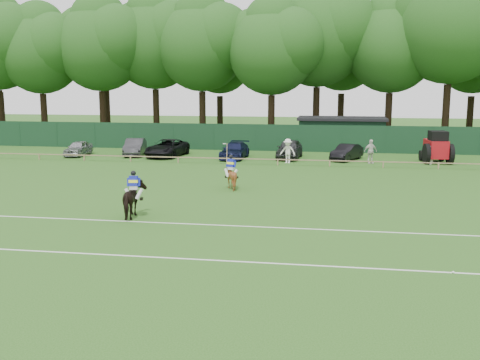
% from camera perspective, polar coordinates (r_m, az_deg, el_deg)
% --- Properties ---
extents(ground, '(160.00, 160.00, 0.00)m').
position_cam_1_polar(ground, '(26.43, -2.13, -4.07)').
color(ground, '#1E4C14').
rests_on(ground, ground).
extents(horse_dark, '(1.24, 2.16, 1.72)m').
position_cam_1_polar(horse_dark, '(27.18, -10.70, -1.99)').
color(horse_dark, black).
rests_on(horse_dark, ground).
extents(horse_chestnut, '(1.53, 1.63, 1.49)m').
position_cam_1_polar(horse_chestnut, '(33.88, -0.92, 0.33)').
color(horse_chestnut, brown).
rests_on(horse_chestnut, ground).
extents(sedan_silver, '(1.71, 3.89, 1.30)m').
position_cam_1_polar(sedan_silver, '(51.34, -16.10, 3.11)').
color(sedan_silver, '#9A9B9F').
rests_on(sedan_silver, ground).
extents(sedan_grey, '(2.41, 4.67, 1.47)m').
position_cam_1_polar(sedan_grey, '(50.47, -10.63, 3.32)').
color(sedan_grey, '#313134').
rests_on(sedan_grey, ground).
extents(suv_black, '(3.01, 5.56, 1.48)m').
position_cam_1_polar(suv_black, '(49.16, -7.41, 3.24)').
color(suv_black, black).
rests_on(suv_black, ground).
extents(sedan_navy, '(2.12, 4.77, 1.36)m').
position_cam_1_polar(sedan_navy, '(47.47, -0.54, 3.01)').
color(sedan_navy, '#101534').
rests_on(sedan_navy, ground).
extents(hatch_grey, '(2.17, 4.80, 1.60)m').
position_cam_1_polar(hatch_grey, '(47.81, 5.05, 3.17)').
color(hatch_grey, '#2C2D2F').
rests_on(hatch_grey, ground).
extents(estate_black, '(2.91, 4.21, 1.31)m').
position_cam_1_polar(estate_black, '(47.32, 10.79, 2.79)').
color(estate_black, black).
rests_on(estate_black, ground).
extents(spectator_left, '(1.39, 1.00, 1.94)m').
position_cam_1_polar(spectator_left, '(44.88, 4.87, 2.95)').
color(spectator_left, white).
rests_on(spectator_left, ground).
extents(spectator_mid, '(1.22, 0.90, 1.92)m').
position_cam_1_polar(spectator_mid, '(45.71, 13.12, 2.84)').
color(spectator_mid, silver).
rests_on(spectator_mid, ground).
extents(spectator_right, '(0.87, 0.80, 1.49)m').
position_cam_1_polar(spectator_right, '(46.62, 18.73, 2.44)').
color(spectator_right, beige).
rests_on(spectator_right, ground).
extents(rider_dark, '(0.93, 0.43, 1.41)m').
position_cam_1_polar(rider_dark, '(27.02, -10.76, -0.42)').
color(rider_dark, silver).
rests_on(rider_dark, ground).
extents(rider_chestnut, '(0.93, 0.71, 2.05)m').
position_cam_1_polar(rider_chestnut, '(33.76, -0.94, 1.50)').
color(rider_chestnut, silver).
rests_on(rider_chestnut, ground).
extents(polo_ball, '(0.09, 0.09, 0.09)m').
position_cam_1_polar(polo_ball, '(20.51, 20.85, -8.76)').
color(polo_ball, silver).
rests_on(polo_ball, ground).
extents(pitch_lines, '(60.00, 5.10, 0.01)m').
position_cam_1_polar(pitch_lines, '(23.13, -3.87, -6.11)').
color(pitch_lines, silver).
rests_on(pitch_lines, ground).
extents(pitch_rail, '(62.10, 0.10, 0.50)m').
position_cam_1_polar(pitch_rail, '(43.84, 2.55, 2.12)').
color(pitch_rail, '#997F5B').
rests_on(pitch_rail, ground).
extents(perimeter_fence, '(92.08, 0.08, 2.50)m').
position_cam_1_polar(perimeter_fence, '(52.63, 3.73, 4.30)').
color(perimeter_fence, '#14351E').
rests_on(perimeter_fence, ground).
extents(utility_shed, '(8.40, 4.40, 3.04)m').
position_cam_1_polar(utility_shed, '(55.35, 10.26, 4.73)').
color(utility_shed, '#14331E').
rests_on(utility_shed, ground).
extents(tree_row, '(96.00, 12.00, 21.00)m').
position_cam_1_polar(tree_row, '(60.55, 6.36, 3.80)').
color(tree_row, '#26561C').
rests_on(tree_row, ground).
extents(tractor, '(2.33, 3.25, 2.58)m').
position_cam_1_polar(tractor, '(47.47, 19.33, 3.11)').
color(tractor, '#AB0F17').
rests_on(tractor, ground).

